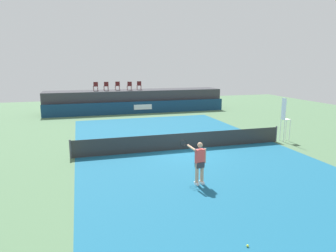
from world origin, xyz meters
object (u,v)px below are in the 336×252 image
object	(u,v)px
spectator_chair_far_left	(96,86)
net_post_far	(276,134)
spectator_chair_center	(117,85)
tennis_ball	(248,246)
spectator_chair_right	(129,85)
net_post_near	(70,149)
spectator_chair_far_right	(139,85)
tennis_player	(199,161)
umpire_chair	(285,117)
spectator_chair_left	(106,86)

from	to	relation	value
spectator_chair_far_left	net_post_far	size ratio (longest dim) A/B	0.89
spectator_chair_center	tennis_ball	world-z (taller)	spectator_chair_center
tennis_ball	spectator_chair_right	bearing A→B (deg)	87.94
spectator_chair_center	net_post_near	distance (m)	16.17
spectator_chair_far_right	tennis_player	distance (m)	20.56
tennis_ball	spectator_chair_far_left	bearing A→B (deg)	95.63
umpire_chair	tennis_player	distance (m)	9.37
spectator_chair_far_right	net_post_far	bearing A→B (deg)	-69.45
spectator_chair_right	tennis_player	world-z (taller)	spectator_chair_right
spectator_chair_right	net_post_near	xyz separation A→B (m)	(-5.59, -14.93, -2.19)
spectator_chair_far_left	net_post_far	distance (m)	18.46
spectator_chair_far_left	tennis_ball	distance (m)	25.12
spectator_chair_left	tennis_player	xyz separation A→B (m)	(1.83, -20.32, -1.73)
spectator_chair_left	umpire_chair	xyz separation A→B (m)	(9.65, -15.21, -1.11)
spectator_chair_far_left	spectator_chair_left	bearing A→B (deg)	-2.75
spectator_chair_left	tennis_player	bearing A→B (deg)	-84.86
spectator_chair_center	net_post_near	bearing A→B (deg)	-106.07
spectator_chair_left	spectator_chair_right	bearing A→B (deg)	-7.04
umpire_chair	net_post_far	size ratio (longest dim) A/B	2.76
umpire_chair	tennis_ball	xyz separation A→B (m)	(-8.23, -9.61, -1.55)
net_post_far	tennis_ball	xyz separation A→B (m)	(-7.70, -9.60, -0.46)
spectator_chair_center	tennis_ball	distance (m)	25.14
spectator_chair_left	spectator_chair_far_right	distance (m)	3.38
spectator_chair_far_right	net_post_near	distance (m)	16.85
spectator_chair_right	tennis_ball	bearing A→B (deg)	-92.06
net_post_near	tennis_ball	size ratio (longest dim) A/B	14.71
spectator_chair_left	net_post_far	bearing A→B (deg)	-59.06
spectator_chair_center	net_post_far	size ratio (longest dim) A/B	0.89
spectator_chair_far_left	spectator_chair_right	xyz separation A→B (m)	(3.33, -0.33, 0.00)
spectator_chair_far_right	tennis_player	xyz separation A→B (m)	(-1.55, -20.43, -1.73)
umpire_chair	tennis_player	xyz separation A→B (m)	(-7.83, -5.11, -0.63)
spectator_chair_right	net_post_near	world-z (taller)	spectator_chair_right
spectator_chair_center	net_post_near	xyz separation A→B (m)	(-4.43, -15.40, -2.19)
spectator_chair_far_left	spectator_chair_far_right	distance (m)	4.40
umpire_chair	net_post_near	world-z (taller)	umpire_chair
net_post_near	tennis_player	distance (m)	7.24
spectator_chair_left	net_post_near	bearing A→B (deg)	-102.17
spectator_chair_center	tennis_player	distance (m)	20.58
spectator_chair_center	tennis_player	bearing A→B (deg)	-88.12
spectator_chair_left	umpire_chair	distance (m)	18.05
spectator_chair_far_right	umpire_chair	size ratio (longest dim) A/B	0.32
tennis_player	umpire_chair	bearing A→B (deg)	33.14
spectator_chair_far_right	spectator_chair_far_left	bearing A→B (deg)	-179.18
spectator_chair_left	tennis_ball	distance (m)	25.00
spectator_chair_right	spectator_chair_far_right	size ratio (longest dim) A/B	1.00
spectator_chair_far_left	umpire_chair	distance (m)	18.66
umpire_chair	tennis_player	bearing A→B (deg)	-146.86
spectator_chair_left	umpire_chair	bearing A→B (deg)	-57.59
net_post_far	tennis_ball	distance (m)	12.31
spectator_chair_far_right	spectator_chair_left	bearing A→B (deg)	-178.09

